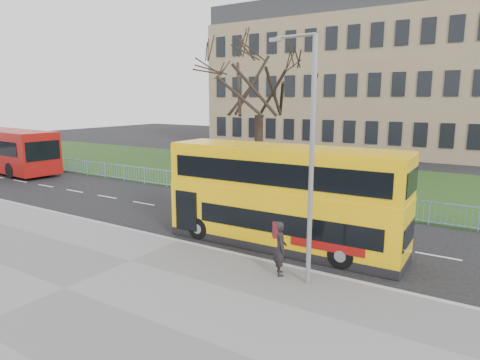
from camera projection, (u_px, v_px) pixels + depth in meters
name	position (u px, v px, depth m)	size (l,w,h in m)	color
ground	(202.00, 233.00, 18.41)	(120.00, 120.00, 0.00)	black
pavement	(65.00, 290.00, 12.81)	(80.00, 10.50, 0.12)	slate
kerb	(178.00, 242.00, 17.12)	(80.00, 0.20, 0.14)	#949497
grass_verge	(326.00, 180.00, 30.25)	(80.00, 15.40, 0.08)	#1B3714
guard_railing	(274.00, 193.00, 23.78)	(40.00, 0.12, 1.10)	#77A8D5
bare_tree	(259.00, 101.00, 27.24)	(7.66, 7.66, 10.94)	black
civic_building	(354.00, 87.00, 48.72)	(30.00, 15.00, 14.00)	#8D7559
yellow_bus	(283.00, 194.00, 16.42)	(9.32, 2.42, 3.89)	yellow
red_bus	(2.00, 149.00, 34.14)	(12.75, 3.82, 3.31)	maroon
pedestrian	(280.00, 248.00, 13.66)	(0.64, 0.42, 1.76)	black
street_lamp	(309.00, 152.00, 12.47)	(1.57, 0.28, 7.39)	gray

